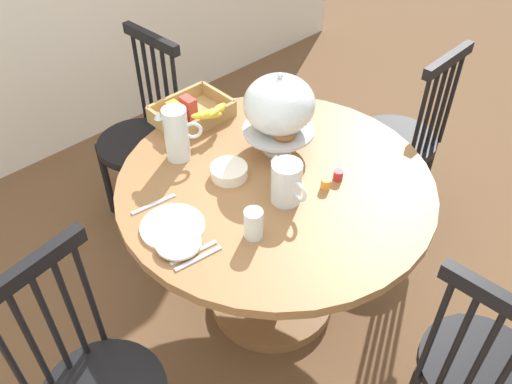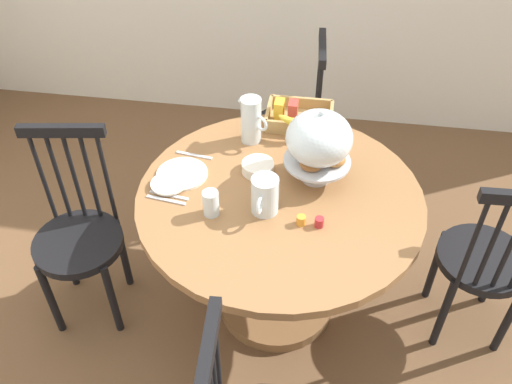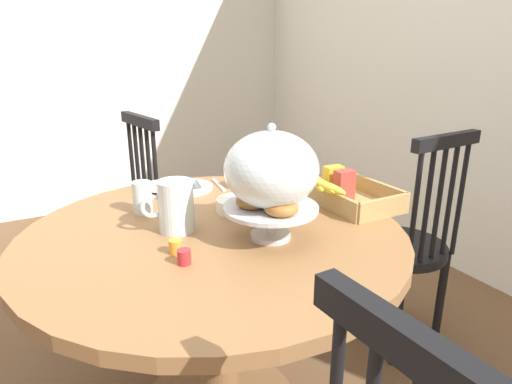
% 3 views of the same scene
% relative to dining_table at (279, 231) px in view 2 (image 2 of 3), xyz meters
% --- Properties ---
extents(ground_plane, '(10.00, 10.00, 0.00)m').
position_rel_dining_table_xyz_m(ground_plane, '(-0.09, -0.09, -0.52)').
color(ground_plane, brown).
extents(dining_table, '(1.19, 1.19, 0.74)m').
position_rel_dining_table_xyz_m(dining_table, '(0.00, 0.00, 0.00)').
color(dining_table, olive).
rests_on(dining_table, ground_plane).
extents(windsor_chair_near_window, '(0.40, 0.40, 0.97)m').
position_rel_dining_table_xyz_m(windsor_chair_near_window, '(0.89, 0.01, -0.07)').
color(windsor_chair_near_window, black).
rests_on(windsor_chair_near_window, ground_plane).
extents(windsor_chair_by_cabinet, '(0.40, 0.40, 0.97)m').
position_rel_dining_table_xyz_m(windsor_chair_by_cabinet, '(-0.03, 0.89, -0.07)').
color(windsor_chair_by_cabinet, black).
rests_on(windsor_chair_by_cabinet, ground_plane).
extents(windsor_chair_facing_door, '(0.41, 0.40, 0.97)m').
position_rel_dining_table_xyz_m(windsor_chair_facing_door, '(-0.89, -0.11, -0.07)').
color(windsor_chair_facing_door, black).
rests_on(windsor_chair_facing_door, ground_plane).
extents(pastry_stand_with_dome, '(0.28, 0.28, 0.34)m').
position_rel_dining_table_xyz_m(pastry_stand_with_dome, '(0.14, 0.12, 0.41)').
color(pastry_stand_with_dome, silver).
rests_on(pastry_stand_with_dome, dining_table).
extents(orange_juice_pitcher, '(0.11, 0.19, 0.16)m').
position_rel_dining_table_xyz_m(orange_juice_pitcher, '(-0.05, -0.10, 0.29)').
color(orange_juice_pitcher, silver).
rests_on(orange_juice_pitcher, dining_table).
extents(milk_pitcher, '(0.16, 0.12, 0.22)m').
position_rel_dining_table_xyz_m(milk_pitcher, '(-0.18, 0.36, 0.32)').
color(milk_pitcher, silver).
rests_on(milk_pitcher, dining_table).
extents(cereal_basket, '(0.32, 0.30, 0.12)m').
position_rel_dining_table_xyz_m(cereal_basket, '(0.02, 0.51, 0.26)').
color(cereal_basket, tan).
rests_on(cereal_basket, dining_table).
extents(china_plate_large, '(0.22, 0.22, 0.01)m').
position_rel_dining_table_xyz_m(china_plate_large, '(-0.43, 0.06, 0.22)').
color(china_plate_large, white).
rests_on(china_plate_large, dining_table).
extents(china_plate_small, '(0.15, 0.15, 0.01)m').
position_rel_dining_table_xyz_m(china_plate_small, '(-0.47, -0.02, 0.23)').
color(china_plate_small, white).
rests_on(china_plate_small, china_plate_large).
extents(cereal_bowl, '(0.14, 0.14, 0.04)m').
position_rel_dining_table_xyz_m(cereal_bowl, '(-0.11, 0.13, 0.24)').
color(cereal_bowl, white).
rests_on(cereal_bowl, dining_table).
extents(drinking_glass, '(0.06, 0.06, 0.11)m').
position_rel_dining_table_xyz_m(drinking_glass, '(-0.26, -0.15, 0.27)').
color(drinking_glass, silver).
rests_on(drinking_glass, dining_table).
extents(jam_jar_strawberry, '(0.04, 0.04, 0.04)m').
position_rel_dining_table_xyz_m(jam_jar_strawberry, '(0.17, -0.16, 0.24)').
color(jam_jar_strawberry, '#B7282D').
rests_on(jam_jar_strawberry, dining_table).
extents(jam_jar_apricot, '(0.04, 0.04, 0.04)m').
position_rel_dining_table_xyz_m(jam_jar_apricot, '(0.10, -0.16, 0.24)').
color(jam_jar_apricot, orange).
rests_on(jam_jar_apricot, dining_table).
extents(table_knife, '(0.17, 0.04, 0.01)m').
position_rel_dining_table_xyz_m(table_knife, '(-0.45, -0.08, 0.22)').
color(table_knife, silver).
rests_on(table_knife, dining_table).
extents(dinner_fork, '(0.17, 0.04, 0.01)m').
position_rel_dining_table_xyz_m(dinner_fork, '(-0.45, -0.11, 0.22)').
color(dinner_fork, silver).
rests_on(dinner_fork, dining_table).
extents(soup_spoon, '(0.17, 0.04, 0.01)m').
position_rel_dining_table_xyz_m(soup_spoon, '(-0.41, 0.20, 0.22)').
color(soup_spoon, silver).
rests_on(soup_spoon, dining_table).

